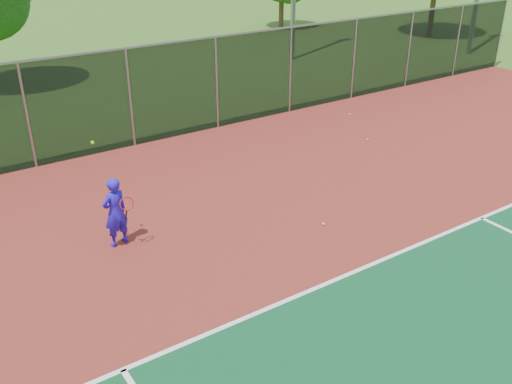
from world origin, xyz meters
TOP-DOWN VIEW (x-y plane):
  - court_apron at (0.00, 2.00)m, footprint 30.00×20.00m
  - fence_back at (0.00, 12.00)m, footprint 30.00×0.06m
  - tennis_player at (-5.61, 6.69)m, footprint 0.65×0.66m
  - practice_ball_0 at (-1.35, 4.83)m, footprint 0.07×0.07m
  - practice_ball_2 at (4.53, 10.43)m, footprint 0.07×0.07m
  - practice_ball_5 at (3.30, 8.23)m, footprint 0.07×0.07m

SIDE VIEW (x-z plane):
  - court_apron at x=0.00m, z-range 0.00..0.02m
  - practice_ball_0 at x=-1.35m, z-range 0.02..0.09m
  - practice_ball_2 at x=4.53m, z-range 0.02..0.09m
  - practice_ball_5 at x=3.30m, z-range 0.02..0.09m
  - tennis_player at x=-5.61m, z-range -0.41..2.03m
  - fence_back at x=0.00m, z-range 0.05..3.08m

